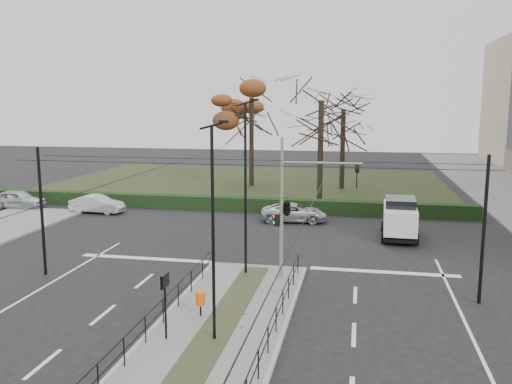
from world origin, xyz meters
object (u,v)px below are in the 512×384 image
(info_panel, at_px, (165,288))
(streetlamp_median_near, at_px, (213,231))
(white_van, at_px, (400,217))
(traffic_light, at_px, (289,206))
(bare_tree_center, at_px, (343,115))
(bare_tree_near, at_px, (321,108))
(streetlamp_median_far, at_px, (246,187))
(parked_car_second, at_px, (97,204))
(litter_bin, at_px, (200,299))
(parked_car_first, at_px, (18,199))
(rust_tree, at_px, (251,98))
(parked_car_fourth, at_px, (294,212))

(info_panel, height_order, streetlamp_median_near, streetlamp_median_near)
(info_panel, height_order, white_van, white_van)
(traffic_light, relative_size, bare_tree_center, 0.59)
(info_panel, relative_size, white_van, 0.50)
(bare_tree_center, bearing_deg, bare_tree_near, -101.66)
(streetlamp_median_far, bearing_deg, bare_tree_near, 84.24)
(traffic_light, distance_m, parked_car_second, 20.18)
(bare_tree_near, bearing_deg, litter_bin, -95.92)
(parked_car_first, bearing_deg, info_panel, -138.26)
(bare_tree_near, bearing_deg, streetlamp_median_far, -95.76)
(white_van, bearing_deg, info_panel, -118.04)
(parked_car_second, bearing_deg, rust_tree, -28.22)
(streetlamp_median_far, height_order, parked_car_fourth, streetlamp_median_far)
(parked_car_first, bearing_deg, parked_car_fourth, -93.41)
(streetlamp_median_near, bearing_deg, parked_car_fourth, 89.00)
(bare_tree_center, xyz_separation_m, bare_tree_near, (-1.49, -7.23, 0.72))
(litter_bin, relative_size, parked_car_fourth, 0.21)
(traffic_light, bearing_deg, parked_car_first, 150.37)
(streetlamp_median_far, bearing_deg, traffic_light, -5.96)
(info_panel, height_order, parked_car_fourth, info_panel)
(streetlamp_median_far, relative_size, parked_car_second, 2.03)
(bare_tree_center, bearing_deg, white_van, -77.16)
(parked_car_second, bearing_deg, bare_tree_near, -63.20)
(streetlamp_median_near, relative_size, streetlamp_median_far, 0.91)
(parked_car_first, height_order, bare_tree_center, bare_tree_center)
(parked_car_fourth, relative_size, bare_tree_near, 0.41)
(litter_bin, bearing_deg, white_van, 60.23)
(parked_car_second, bearing_deg, white_van, -96.66)
(bare_tree_center, distance_m, bare_tree_near, 7.42)
(streetlamp_median_far, bearing_deg, streetlamp_median_near, -86.42)
(streetlamp_median_near, relative_size, white_van, 1.61)
(streetlamp_median_near, xyz_separation_m, rust_tree, (-5.57, 33.83, 4.54))
(white_van, bearing_deg, rust_tree, 125.17)
(parked_car_second, distance_m, bare_tree_center, 23.17)
(litter_bin, distance_m, info_panel, 2.46)
(streetlamp_median_far, bearing_deg, parked_car_fourth, 86.28)
(parked_car_second, bearing_deg, parked_car_first, 89.46)
(traffic_light, relative_size, bare_tree_near, 0.53)
(white_van, xyz_separation_m, bare_tree_near, (-5.53, 10.47, 6.30))
(info_panel, height_order, parked_car_second, info_panel)
(streetlamp_median_far, height_order, parked_car_second, streetlamp_median_far)
(litter_bin, height_order, parked_car_second, parked_car_second)
(traffic_light, xyz_separation_m, streetlamp_median_far, (-2.00, 0.21, 0.76))
(parked_car_second, distance_m, white_van, 21.43)
(streetlamp_median_far, bearing_deg, white_van, 49.69)
(litter_bin, xyz_separation_m, rust_tree, (-4.51, 31.98, 7.60))
(info_panel, xyz_separation_m, parked_car_fourth, (1.96, 19.47, -1.29))
(rust_tree, bearing_deg, litter_bin, -81.97)
(traffic_light, relative_size, streetlamp_median_far, 0.71)
(traffic_light, distance_m, rust_tree, 28.24)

